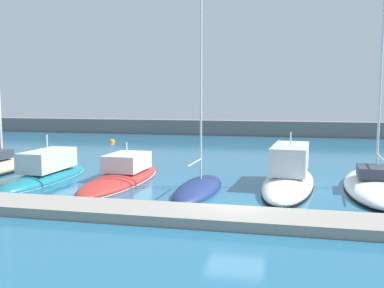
{
  "coord_description": "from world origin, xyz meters",
  "views": [
    {
      "loc": [
        2.14,
        -18.17,
        4.91
      ],
      "look_at": [
        -2.83,
        4.0,
        2.38
      ],
      "focal_mm": 40.63,
      "sensor_mm": 36.0,
      "label": 1
    }
  ],
  "objects_px": {
    "motorboat_red_third": "(122,176)",
    "sailboat_navy_fourth": "(199,188)",
    "mooring_buoy_orange": "(112,142)",
    "motorboat_teal_second": "(47,173)",
    "motorboat_ivory_fifth": "(289,175)",
    "sailboat_white_sixth": "(377,185)"
  },
  "relations": [
    {
      "from": "sailboat_white_sixth",
      "to": "mooring_buoy_orange",
      "type": "relative_size",
      "value": 25.53
    },
    {
      "from": "mooring_buoy_orange",
      "to": "sailboat_navy_fourth",
      "type": "bearing_deg",
      "value": -56.92
    },
    {
      "from": "motorboat_teal_second",
      "to": "mooring_buoy_orange",
      "type": "distance_m",
      "value": 20.9
    },
    {
      "from": "motorboat_red_third",
      "to": "sailboat_navy_fourth",
      "type": "height_order",
      "value": "sailboat_navy_fourth"
    },
    {
      "from": "motorboat_red_third",
      "to": "sailboat_white_sixth",
      "type": "height_order",
      "value": "sailboat_white_sixth"
    },
    {
      "from": "motorboat_ivory_fifth",
      "to": "mooring_buoy_orange",
      "type": "xyz_separation_m",
      "value": [
        -18.4,
        19.04,
        -0.61
      ]
    },
    {
      "from": "motorboat_ivory_fifth",
      "to": "mooring_buoy_orange",
      "type": "relative_size",
      "value": 14.61
    },
    {
      "from": "sailboat_navy_fourth",
      "to": "mooring_buoy_orange",
      "type": "distance_m",
      "value": 25.37
    },
    {
      "from": "sailboat_navy_fourth",
      "to": "sailboat_white_sixth",
      "type": "distance_m",
      "value": 9.27
    },
    {
      "from": "sailboat_white_sixth",
      "to": "mooring_buoy_orange",
      "type": "bearing_deg",
      "value": 54.17
    },
    {
      "from": "sailboat_white_sixth",
      "to": "mooring_buoy_orange",
      "type": "xyz_separation_m",
      "value": [
        -22.87,
        19.16,
        -0.31
      ]
    },
    {
      "from": "sailboat_white_sixth",
      "to": "motorboat_teal_second",
      "type": "bearing_deg",
      "value": 97.94
    },
    {
      "from": "motorboat_teal_second",
      "to": "motorboat_ivory_fifth",
      "type": "distance_m",
      "value": 13.85
    },
    {
      "from": "motorboat_ivory_fifth",
      "to": "mooring_buoy_orange",
      "type": "distance_m",
      "value": 26.49
    },
    {
      "from": "sailboat_navy_fourth",
      "to": "motorboat_ivory_fifth",
      "type": "distance_m",
      "value": 5.09
    },
    {
      "from": "motorboat_red_third",
      "to": "sailboat_navy_fourth",
      "type": "bearing_deg",
      "value": -106.09
    },
    {
      "from": "motorboat_teal_second",
      "to": "motorboat_ivory_fifth",
      "type": "bearing_deg",
      "value": -83.11
    },
    {
      "from": "sailboat_navy_fourth",
      "to": "sailboat_white_sixth",
      "type": "height_order",
      "value": "sailboat_white_sixth"
    },
    {
      "from": "mooring_buoy_orange",
      "to": "sailboat_white_sixth",
      "type": "bearing_deg",
      "value": -39.95
    },
    {
      "from": "motorboat_ivory_fifth",
      "to": "sailboat_white_sixth",
      "type": "height_order",
      "value": "sailboat_white_sixth"
    },
    {
      "from": "motorboat_red_third",
      "to": "mooring_buoy_orange",
      "type": "bearing_deg",
      "value": 26.41
    },
    {
      "from": "motorboat_red_third",
      "to": "sailboat_white_sixth",
      "type": "distance_m",
      "value": 13.84
    }
  ]
}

